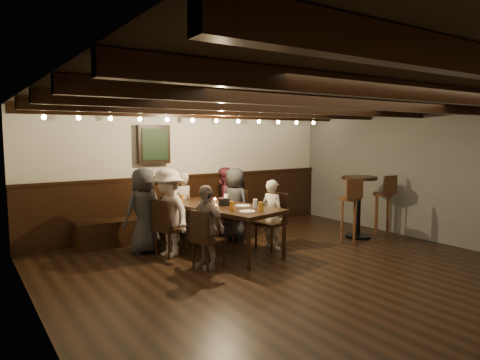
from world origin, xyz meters
TOP-DOWN VIEW (x-y plane):
  - room at (-0.29, 2.21)m, footprint 7.00×7.00m
  - dining_table at (-0.31, 1.76)m, footprint 1.35×2.22m
  - chair_left_near at (-1.11, 2.05)m, footprint 0.50×0.50m
  - chair_left_far at (-0.92, 1.17)m, footprint 0.46×0.46m
  - chair_right_near at (0.30, 2.35)m, footprint 0.50×0.50m
  - chair_right_far at (0.49, 1.47)m, footprint 0.51×0.51m
  - person_bench_left at (-1.38, 2.45)m, footprint 0.76×0.58m
  - person_bench_centre at (-0.53, 2.79)m, footprint 0.51×0.39m
  - person_bench_right at (0.38, 2.83)m, footprint 0.72×0.62m
  - person_left_near at (-1.14, 2.04)m, footprint 0.70×0.99m
  - person_left_far at (-0.95, 1.16)m, footprint 0.44×0.76m
  - person_right_near at (0.33, 2.36)m, footprint 0.55×0.72m
  - person_right_far at (0.52, 1.48)m, footprint 0.37×0.48m
  - pint_a at (-0.73, 2.39)m, footprint 0.07×0.07m
  - pint_b at (-0.20, 2.45)m, footprint 0.07×0.07m
  - pint_c at (-0.63, 1.80)m, footprint 0.07×0.07m
  - pint_d at (-0.06, 2.02)m, footprint 0.07×0.07m
  - pint_e at (-0.43, 1.28)m, footprint 0.07×0.07m
  - pint_f at (0.00, 1.27)m, footprint 0.07×0.07m
  - pint_g at (-0.09, 0.99)m, footprint 0.07×0.07m
  - plate_near at (-0.31, 1.05)m, footprint 0.24×0.24m
  - plate_far at (-0.07, 1.51)m, footprint 0.24×0.24m
  - condiment_caddy at (-0.30, 1.71)m, footprint 0.15×0.10m
  - candle at (-0.26, 2.08)m, footprint 0.05×0.05m
  - high_top_table at (2.35, 1.20)m, footprint 0.65×0.65m
  - bar_stool_left at (1.85, 1.00)m, footprint 0.39×0.41m
  - bar_stool_right at (2.85, 1.05)m, footprint 0.37×0.39m

SIDE VIEW (x-z plane):
  - chair_left_far at x=-0.92m, z-range -0.17..0.69m
  - chair_right_near at x=0.30m, z-range -0.18..0.74m
  - chair_left_near at x=-1.11m, z-range -0.18..0.74m
  - chair_right_far at x=0.49m, z-range -0.18..0.76m
  - bar_stool_left at x=1.85m, z-range -0.15..1.02m
  - bar_stool_right at x=2.85m, z-range -0.15..1.02m
  - person_right_far at x=0.52m, z-range 0.00..1.18m
  - person_left_far at x=-0.95m, z-range 0.00..1.22m
  - person_bench_centre at x=-0.53m, z-range 0.00..1.26m
  - person_bench_right at x=0.38m, z-range 0.00..1.31m
  - person_right_near at x=0.33m, z-range 0.00..1.33m
  - person_bench_left at x=-1.38m, z-range 0.00..1.40m
  - person_left_near at x=-1.14m, z-range 0.00..1.40m
  - dining_table at x=-0.31m, z-range 0.32..1.10m
  - high_top_table at x=2.35m, z-range 0.18..1.34m
  - plate_near at x=-0.31m, z-range 0.78..0.79m
  - plate_far at x=-0.07m, z-range 0.78..0.79m
  - candle at x=-0.26m, z-range 0.78..0.83m
  - condiment_caddy at x=-0.30m, z-range 0.78..0.90m
  - pint_a at x=-0.73m, z-range 0.78..0.92m
  - pint_b at x=-0.20m, z-range 0.78..0.92m
  - pint_c at x=-0.63m, z-range 0.78..0.92m
  - pint_d at x=-0.06m, z-range 0.78..0.92m
  - pint_e at x=-0.43m, z-range 0.78..0.92m
  - pint_f at x=0.00m, z-range 0.78..0.92m
  - pint_g at x=-0.09m, z-range 0.78..0.92m
  - room at x=-0.29m, z-range -2.43..4.57m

